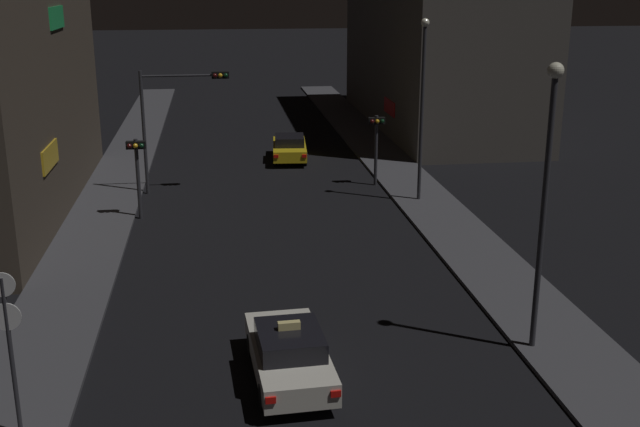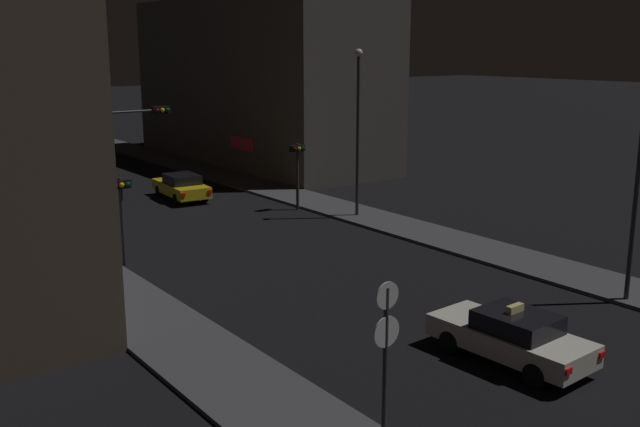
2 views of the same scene
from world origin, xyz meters
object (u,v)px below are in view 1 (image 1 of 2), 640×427
taxi (289,353)px  traffic_light_left_kerb (137,162)px  traffic_light_overhead (175,106)px  street_lamp_far_block (422,97)px  far_car (289,147)px  street_lamp_near_block (546,180)px  sign_pole_left (9,339)px  traffic_light_right_kerb (376,135)px

taxi → traffic_light_left_kerb: bearing=108.7°
traffic_light_overhead → street_lamp_far_block: bearing=-15.6°
far_car → street_lamp_far_block: bearing=-61.2°
taxi → street_lamp_near_block: (6.78, 0.75, 4.10)m
taxi → sign_pole_left: sign_pole_left is taller
traffic_light_right_kerb → street_lamp_far_block: 4.12m
street_lamp_far_block → sign_pole_left: bearing=-128.0°
taxi → far_car: 24.85m
far_car → street_lamp_near_block: street_lamp_near_block is taller
street_lamp_near_block → taxi: bearing=-173.7°
traffic_light_right_kerb → sign_pole_left: bearing=-120.7°
traffic_light_right_kerb → sign_pole_left: sign_pole_left is taller
street_lamp_far_block → street_lamp_near_block: bearing=-92.5°
traffic_light_right_kerb → sign_pole_left: size_ratio=0.90×
traffic_light_right_kerb → street_lamp_far_block: size_ratio=0.43×
far_car → sign_pole_left: (-8.58, -26.60, 1.71)m
taxi → far_car: bearing=84.4°
traffic_light_left_kerb → street_lamp_near_block: (11.71, -13.85, 2.35)m
traffic_light_overhead → sign_pole_left: size_ratio=1.51×
taxi → traffic_light_right_kerb: 19.78m
far_car → street_lamp_far_block: (5.03, -9.15, 4.04)m
traffic_light_right_kerb → sign_pole_left: (-12.25, -20.60, -0.05)m
taxi → sign_pole_left: (-6.17, -1.87, 1.71)m
taxi → traffic_light_left_kerb: size_ratio=1.32×
far_car → traffic_light_overhead: bearing=-133.9°
traffic_light_left_kerb → sign_pole_left: size_ratio=0.90×
sign_pole_left → street_lamp_far_block: (13.61, 17.45, 2.33)m
taxi → traffic_light_overhead: (-3.46, 18.63, 3.39)m
traffic_light_left_kerb → taxi: bearing=-71.3°
traffic_light_right_kerb → street_lamp_near_block: street_lamp_near_block is taller
traffic_light_overhead → street_lamp_near_block: street_lamp_near_block is taller
traffic_light_overhead → traffic_light_right_kerb: bearing=0.6°
traffic_light_left_kerb → street_lamp_near_block: street_lamp_near_block is taller
taxi → traffic_light_right_kerb: traffic_light_right_kerb is taller
traffic_light_overhead → street_lamp_far_block: size_ratio=0.72×
street_lamp_near_block → traffic_light_left_kerb: bearing=130.2°
traffic_light_overhead → taxi: bearing=-79.5°
traffic_light_overhead → traffic_light_right_kerb: 9.68m
traffic_light_overhead → traffic_light_left_kerb: traffic_light_overhead is taller
street_lamp_far_block → traffic_light_right_kerb: bearing=113.3°
taxi → street_lamp_near_block: size_ratio=0.59×
far_car → traffic_light_right_kerb: (3.67, -6.00, 1.76)m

